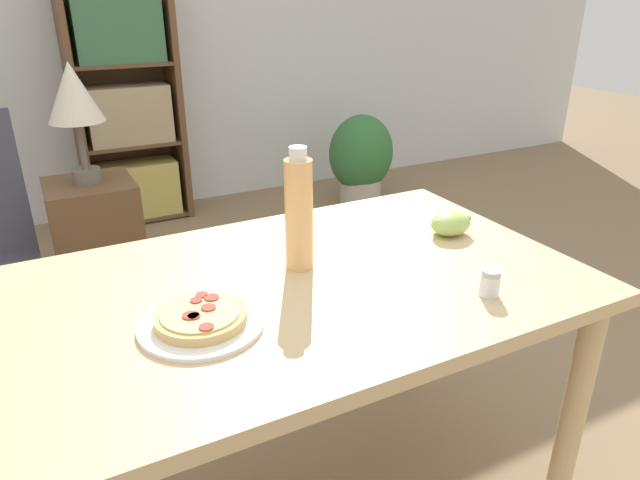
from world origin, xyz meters
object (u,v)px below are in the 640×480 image
(pizza_on_plate, at_px, (201,320))
(potted_plant_floor, at_px, (361,158))
(grape_bunch, at_px, (451,223))
(salt_shaker, at_px, (490,283))
(table_lamp, at_px, (74,98))
(bookshelf, at_px, (128,111))
(drink_bottle, at_px, (299,213))
(side_table, at_px, (100,254))

(pizza_on_plate, distance_m, potted_plant_floor, 2.84)
(grape_bunch, distance_m, salt_shaker, 0.34)
(pizza_on_plate, distance_m, table_lamp, 1.43)
(table_lamp, bearing_deg, bookshelf, 72.42)
(grape_bunch, relative_size, salt_shaker, 1.87)
(potted_plant_floor, bearing_deg, drink_bottle, -124.93)
(pizza_on_plate, relative_size, table_lamp, 0.53)
(salt_shaker, bearing_deg, side_table, 112.21)
(bookshelf, bearing_deg, grape_bunch, -80.58)
(bookshelf, height_order, potted_plant_floor, bookshelf)
(salt_shaker, height_order, table_lamp, table_lamp)
(drink_bottle, relative_size, side_table, 0.46)
(salt_shaker, bearing_deg, bookshelf, 95.46)
(table_lamp, height_order, potted_plant_floor, table_lamp)
(pizza_on_plate, bearing_deg, grape_bunch, 10.67)
(side_table, distance_m, potted_plant_floor, 1.95)
(bookshelf, relative_size, table_lamp, 3.06)
(salt_shaker, xyz_separation_m, side_table, (-0.64, 1.57, -0.44))
(grape_bunch, xyz_separation_m, side_table, (-0.79, 1.27, -0.45))
(side_table, relative_size, potted_plant_floor, 1.06)
(drink_bottle, height_order, bookshelf, bookshelf)
(drink_bottle, distance_m, salt_shaker, 0.45)
(potted_plant_floor, bearing_deg, table_lamp, -155.75)
(salt_shaker, height_order, side_table, salt_shaker)
(drink_bottle, bearing_deg, pizza_on_plate, -152.29)
(drink_bottle, relative_size, bookshelf, 0.20)
(pizza_on_plate, distance_m, side_table, 1.47)
(potted_plant_floor, bearing_deg, bookshelf, 164.29)
(salt_shaker, height_order, potted_plant_floor, salt_shaker)
(drink_bottle, xyz_separation_m, side_table, (-0.34, 1.26, -0.55))
(grape_bunch, height_order, bookshelf, bookshelf)
(bookshelf, relative_size, potted_plant_floor, 2.40)
(salt_shaker, distance_m, table_lamp, 1.71)
(pizza_on_plate, height_order, side_table, pizza_on_plate)
(salt_shaker, relative_size, table_lamp, 0.13)
(pizza_on_plate, bearing_deg, table_lamp, 92.14)
(pizza_on_plate, height_order, grape_bunch, grape_bunch)
(drink_bottle, bearing_deg, bookshelf, 89.10)
(drink_bottle, bearing_deg, potted_plant_floor, 55.07)
(bookshelf, distance_m, side_table, 1.30)
(pizza_on_plate, xyz_separation_m, table_lamp, (-0.05, 1.41, 0.22))
(pizza_on_plate, height_order, bookshelf, bookshelf)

